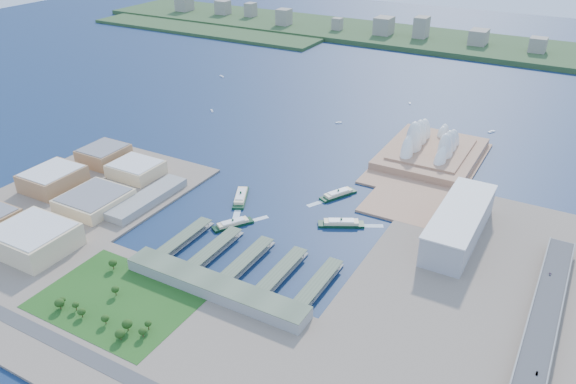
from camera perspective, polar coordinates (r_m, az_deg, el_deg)
The scene contains 25 objects.
ground at distance 660.49m, azimuth -1.55°, elevation -3.58°, with size 3000.00×3000.00×0.00m, color #0D1F3E.
west_land at distance 743.83m, azimuth -22.72°, elevation -1.94°, with size 220.00×390.00×3.00m, color #796B5D.
south_land at distance 527.19m, azimuth -13.66°, elevation -13.92°, with size 720.00×180.00×3.00m, color #796B5D.
east_land at distance 554.92m, azimuth 17.90°, elevation -12.13°, with size 240.00×500.00×3.00m, color #796B5D.
peninsula at distance 837.40m, azimuth 14.08°, elevation 2.92°, with size 135.00×220.00×3.00m, color #A27558.
far_shore at distance 1527.17m, azimuth 18.21°, elevation 14.01°, with size 2200.00×260.00×12.00m, color #2D4926.
opera_house at distance 843.71m, azimuth 14.55°, elevation 5.33°, with size 134.00×180.00×58.00m, color white, non-canonical shape.
toaster_building at distance 655.90m, azimuth 16.99°, elevation -3.11°, with size 45.00×155.00×35.00m, color #95959B.
expressway at distance 540.26m, azimuth 24.08°, elevation -13.72°, with size 26.00×340.00×11.85m, color gray, non-canonical shape.
west_buildings at distance 755.32m, azimuth -20.94°, elevation 0.19°, with size 200.00×280.00×27.00m, color #9E744F, non-canonical shape.
ferry_wharves at distance 598.99m, azimuth -4.09°, elevation -6.85°, with size 184.00×90.00×9.30m, color #4B5943, non-canonical shape.
terminal_building at distance 557.07m, azimuth -7.42°, elevation -9.58°, with size 200.00×28.00×12.00m, color gray.
park at distance 566.61m, azimuth -17.01°, elevation -9.78°, with size 150.00×110.00×16.00m, color #194714, non-canonical shape.
far_skyline at distance 1500.80m, azimuth 18.23°, elevation 15.09°, with size 1900.00×140.00×55.00m, color gray, non-canonical shape.
ferry_a at distance 718.70m, azimuth -4.82°, elevation -0.34°, with size 14.41×56.60×10.70m, color black, non-canonical shape.
ferry_b at distance 726.07m, azimuth 5.13°, elevation -0.08°, with size 13.25×52.04×9.84m, color black, non-canonical shape.
ferry_c at distance 663.22m, azimuth -5.62°, elevation -3.10°, with size 12.58×49.43×9.35m, color black, non-canonical shape.
ferry_d at distance 663.48m, azimuth 5.43°, elevation -3.04°, with size 13.72×53.88×10.19m, color black, non-canonical shape.
boat_a at distance 1023.00m, azimuth -7.75°, elevation 8.20°, with size 2.98×11.92×2.30m, color white, non-canonical shape.
boat_b at distance 962.46m, azimuth 5.17°, elevation 7.05°, with size 3.47×9.90×2.67m, color white, non-canonical shape.
boat_c at distance 979.46m, azimuth 19.97°, elevation 5.80°, with size 3.81×13.06×2.94m, color white, non-canonical shape.
boat_d at distance 1221.22m, azimuth -6.75°, elevation 11.61°, with size 3.39×15.48×2.61m, color white, non-canonical shape.
boat_e at distance 1074.62m, azimuth 12.27°, elevation 8.81°, with size 3.09×9.72×2.39m, color white, non-canonical shape.
car_b at distance 501.30m, azimuth 23.96°, elevation -16.47°, with size 1.45×4.17×1.37m, color slate.
car_c at distance 616.31m, azimuth 25.09°, elevation -7.51°, with size 1.88×4.63×1.34m, color slate.
Camera 1 is at (290.46, -479.46, 349.28)m, focal length 35.00 mm.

